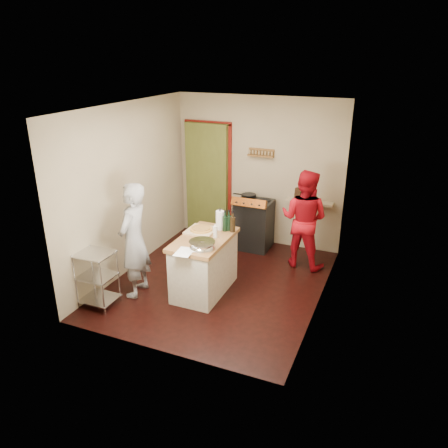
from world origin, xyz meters
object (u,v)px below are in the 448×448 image
(wire_shelving, at_px, (97,276))
(person_stripe, at_px, (134,241))
(stove, at_px, (254,224))
(island, at_px, (204,263))
(person_red, at_px, (304,219))

(wire_shelving, height_order, person_stripe, person_stripe)
(stove, xyz_separation_m, person_stripe, (-1.02, -2.15, 0.38))
(island, xyz_separation_m, person_stripe, (-0.87, -0.43, 0.38))
(person_red, bearing_deg, person_stripe, 51.33)
(island, xyz_separation_m, person_red, (1.10, 1.38, 0.35))
(stove, height_order, wire_shelving, stove)
(wire_shelving, distance_m, island, 1.49)
(stove, bearing_deg, island, -94.82)
(wire_shelving, bearing_deg, person_stripe, 57.04)
(island, relative_size, person_stripe, 0.75)
(stove, xyz_separation_m, person_red, (0.95, -0.34, 0.35))
(stove, height_order, person_stripe, person_stripe)
(island, height_order, person_stripe, person_stripe)
(person_stripe, bearing_deg, wire_shelving, -39.15)
(wire_shelving, xyz_separation_m, person_stripe, (0.31, 0.48, 0.39))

